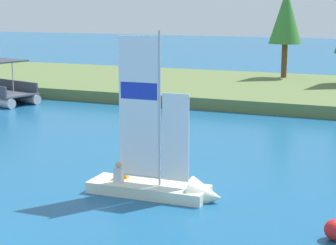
# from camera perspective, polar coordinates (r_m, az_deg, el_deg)

# --- Properties ---
(shore_bank) EXTENTS (80.00, 14.43, 0.70)m
(shore_bank) POSITION_cam_1_polar(r_m,az_deg,el_deg) (40.81, 7.03, 3.30)
(shore_bank) COLOR #5B703D
(shore_bank) RESTS_ON ground
(shoreline_tree_midleft) EXTENTS (2.38, 2.38, 6.48)m
(shoreline_tree_midleft) POSITION_cam_1_polar(r_m,az_deg,el_deg) (44.25, 11.33, 10.00)
(shoreline_tree_midleft) COLOR brown
(shoreline_tree_midleft) RESTS_ON shore_bank
(sailboat) EXTENTS (4.42, 1.34, 5.63)m
(sailboat) POSITION_cam_1_polar(r_m,az_deg,el_deg) (18.73, 0.10, -6.00)
(sailboat) COLOR silver
(sailboat) RESTS_ON ground
(channel_buoy) EXTENTS (0.56, 0.56, 0.56)m
(channel_buoy) POSITION_cam_1_polar(r_m,az_deg,el_deg) (16.08, 15.82, -9.94)
(channel_buoy) COLOR red
(channel_buoy) RESTS_ON ground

